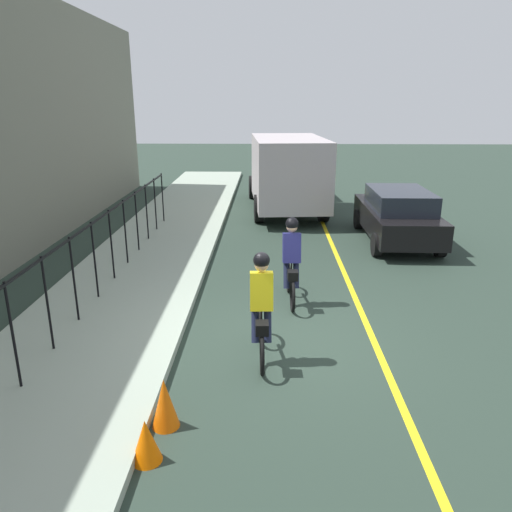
{
  "coord_description": "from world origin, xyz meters",
  "views": [
    {
      "loc": [
        -7.8,
        0.28,
        4.07
      ],
      "look_at": [
        1.76,
        0.52,
        1.0
      ],
      "focal_mm": 34.4,
      "sensor_mm": 36.0,
      "label": 1
    }
  ],
  "objects": [
    {
      "name": "lane_line_centre",
      "position": [
        0.0,
        -1.6,
        0.0
      ],
      "size": [
        36.0,
        0.12,
        0.01
      ],
      "primitive_type": "cube",
      "color": "yellow",
      "rests_on": "ground"
    },
    {
      "name": "ground_plane",
      "position": [
        0.0,
        0.0,
        0.0
      ],
      "size": [
        80.0,
        80.0,
        0.0
      ],
      "primitive_type": "plane",
      "color": "#27362C"
    },
    {
      "name": "sidewalk",
      "position": [
        0.0,
        3.4,
        0.07
      ],
      "size": [
        40.0,
        3.2,
        0.15
      ],
      "primitive_type": "cube",
      "color": "#94A291",
      "rests_on": "ground"
    },
    {
      "name": "traffic_cone_far",
      "position": [
        -2.42,
        1.59,
        0.35
      ],
      "size": [
        0.36,
        0.36,
        0.69
      ],
      "primitive_type": "cone",
      "color": "#ED5F08",
      "rests_on": "ground"
    },
    {
      "name": "cyclist_lead",
      "position": [
        1.7,
        -0.2,
        0.91
      ],
      "size": [
        1.71,
        0.37,
        1.83
      ],
      "rotation": [
        0.0,
        0.0,
        0.04
      ],
      "color": "black",
      "rests_on": "ground"
    },
    {
      "name": "cyclist_follow",
      "position": [
        -0.65,
        0.38,
        0.91
      ],
      "size": [
        1.71,
        0.37,
        1.83
      ],
      "rotation": [
        0.0,
        0.0,
        0.04
      ],
      "color": "black",
      "rests_on": "ground"
    },
    {
      "name": "traffic_cone_near",
      "position": [
        -3.06,
        1.69,
        0.27
      ],
      "size": [
        0.36,
        0.36,
        0.55
      ],
      "primitive_type": "cone",
      "color": "#F86202",
      "rests_on": "ground"
    },
    {
      "name": "iron_fence",
      "position": [
        1.0,
        3.8,
        1.24
      ],
      "size": [
        14.5,
        0.04,
        1.6
      ],
      "color": "black",
      "rests_on": "sidewalk"
    },
    {
      "name": "box_truck_background",
      "position": [
        10.64,
        -0.37,
        1.55
      ],
      "size": [
        6.87,
        2.96,
        2.78
      ],
      "rotation": [
        0.0,
        0.0,
        0.08
      ],
      "color": "#B8ACAF",
      "rests_on": "ground"
    },
    {
      "name": "patrol_sedan",
      "position": [
        6.39,
        -3.52,
        0.82
      ],
      "size": [
        4.41,
        1.95,
        1.58
      ],
      "rotation": [
        0.0,
        0.0,
        -0.01
      ],
      "color": "black",
      "rests_on": "ground"
    }
  ]
}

